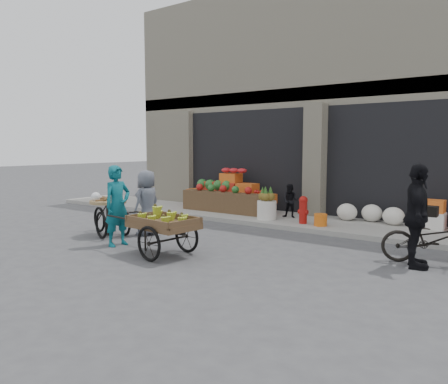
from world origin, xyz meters
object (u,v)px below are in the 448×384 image
Objects in this scene: pineapple_bin at (267,210)px; bicycle at (433,239)px; fire_hydrant at (303,209)px; vendor_woman at (118,206)px; seated_person at (290,201)px; banana_cart at (162,221)px; orange_bucket at (321,220)px; cyclist at (417,216)px; tricycle_cart at (108,212)px; vendor_grey at (147,203)px.

bicycle reaches higher than pineapple_bin.
vendor_woman is at bearing -119.35° from fire_hydrant.
seated_person is (-0.70, 0.65, 0.08)m from fire_hydrant.
banana_cart is at bearing 102.43° from bicycle.
vendor_woman is (-2.79, -4.03, 0.58)m from orange_bucket.
banana_cart is at bearing -103.19° from seated_person.
banana_cart is at bearing -103.15° from fire_hydrant.
fire_hydrant is at bearing 46.05° from bicycle.
bicycle is at bearing -64.11° from vendor_woman.
seated_person is 4.80m from banana_cart.
orange_bucket is 0.18× the size of cyclist.
orange_bucket is 4.94m from vendor_woman.
vendor_woman reaches higher than bicycle.
tricycle_cart reaches higher than banana_cart.
seated_person reaches higher than tricycle_cart.
fire_hydrant is 4.25m from banana_cart.
banana_cart is at bearing 50.83° from vendor_grey.
pineapple_bin is 4.85m from bicycle.
seated_person is at bearing 149.74° from orange_bucket.
orange_bucket is 0.22× the size of tricycle_cart.
vendor_woman is (-1.33, 0.06, 0.17)m from banana_cart.
tricycle_cart is 6.89m from bicycle.
banana_cart is (-1.47, -4.09, 0.40)m from orange_bucket.
tricycle_cart is 6.61m from cyclist.
tricycle_cart is (-2.33, 0.62, -0.11)m from banana_cart.
vendor_woman is 6.12m from bicycle.
pineapple_bin is at bearing 177.40° from fire_hydrant.
seated_person reaches higher than bicycle.
seated_person is at bearing 137.12° from fire_hydrant.
tricycle_cart is 0.92m from vendor_grey.
cyclist reaches higher than orange_bucket.
cyclist is (6.48, 1.31, 0.33)m from tricycle_cart.
pineapple_bin is at bearing -133.69° from seated_person.
fire_hydrant is at bearing -52.88° from seated_person.
orange_bucket is at bearing -30.67° from vendor_woman.
vendor_woman is at bearing -124.74° from orange_bucket.
tricycle_cart is (-2.60, -4.16, -0.02)m from seated_person.
fire_hydrant is 0.49× the size of tricycle_cart.
vendor_woman reaches higher than seated_person.
bicycle is at bearing 34.81° from banana_cart.
tricycle_cart reaches higher than fire_hydrant.
banana_cart is 4.93m from bicycle.
fire_hydrant reaches higher than orange_bucket.
orange_bucket is 0.14× the size of banana_cart.
seated_person is at bearing 37.82° from cyclist.
fire_hydrant is at bearing 39.42° from cyclist.
tricycle_cart is at bearing -52.46° from vendor_grey.
pineapple_bin is 0.34× the size of vendor_grey.
tricycle_cart reaches higher than pineapple_bin.
vendor_grey is (-1.65, 1.21, 0.09)m from banana_cart.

